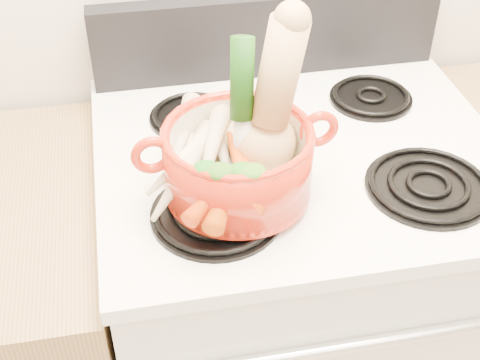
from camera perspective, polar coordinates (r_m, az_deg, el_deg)
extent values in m
cube|color=silver|center=(1.62, 4.20, -11.38)|extent=(0.76, 0.65, 0.92)
cube|color=white|center=(1.29, 5.17, 2.17)|extent=(0.78, 0.67, 0.03)
cube|color=black|center=(1.49, 2.35, 12.28)|extent=(0.76, 0.05, 0.18)
cylinder|color=silver|center=(1.17, 9.13, -13.88)|extent=(0.60, 0.02, 0.02)
cylinder|color=black|center=(1.12, -2.03, -2.75)|extent=(0.22, 0.22, 0.02)
cylinder|color=black|center=(1.22, 15.80, -0.40)|extent=(0.22, 0.22, 0.02)
cylinder|color=black|center=(1.36, -4.10, 5.54)|extent=(0.17, 0.17, 0.02)
cylinder|color=black|center=(1.44, 11.11, 7.03)|extent=(0.17, 0.17, 0.02)
cylinder|color=#B2220F|center=(1.11, -0.20, 1.55)|extent=(0.27, 0.27, 0.12)
torus|color=#B2220F|center=(1.07, -7.51, 2.14)|extent=(0.07, 0.02, 0.07)
torus|color=#B2220F|center=(1.13, 6.76, 4.35)|extent=(0.07, 0.02, 0.07)
cylinder|color=beige|center=(1.09, 0.31, 6.15)|extent=(0.06, 0.10, 0.25)
ellipsoid|color=tan|center=(1.19, -0.82, 3.69)|extent=(0.10, 0.09, 0.05)
cone|color=beige|center=(1.15, -4.27, 2.24)|extent=(0.07, 0.21, 0.06)
cone|color=beige|center=(1.11, -4.84, 0.84)|extent=(0.16, 0.21, 0.07)
cone|color=beige|center=(1.17, -1.75, 3.31)|extent=(0.05, 0.19, 0.06)
cone|color=#F0EAC3|center=(1.12, -4.99, 1.79)|extent=(0.16, 0.15, 0.05)
cone|color=beige|center=(1.16, -5.00, 3.84)|extent=(0.10, 0.20, 0.06)
cone|color=beige|center=(1.12, -2.38, 3.00)|extent=(0.11, 0.23, 0.06)
cone|color=#C75309|center=(1.11, 0.15, 0.19)|extent=(0.06, 0.16, 0.05)
cone|color=#D5650A|center=(1.07, -1.19, -1.17)|extent=(0.10, 0.17, 0.05)
cone|color=#DF460B|center=(1.09, 0.47, 0.53)|extent=(0.05, 0.19, 0.05)
cone|color=#BD3409|center=(1.05, -2.31, -1.31)|extent=(0.11, 0.12, 0.04)
cone|color=#C64709|center=(1.09, 0.00, 1.02)|extent=(0.04, 0.18, 0.05)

